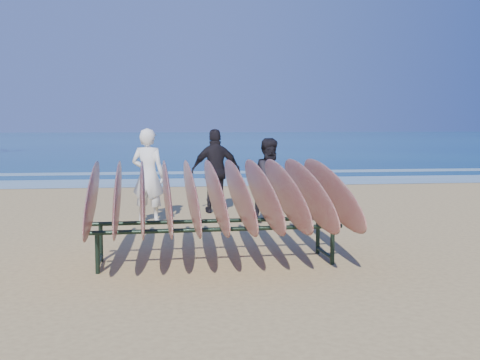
{
  "coord_description": "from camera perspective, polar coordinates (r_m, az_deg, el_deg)",
  "views": [
    {
      "loc": [
        -1.17,
        -8.27,
        1.83
      ],
      "look_at": [
        0.0,
        0.8,
        0.95
      ],
      "focal_mm": 45.0,
      "sensor_mm": 36.0,
      "label": 1
    }
  ],
  "objects": [
    {
      "name": "foam_near",
      "position": [
        18.4,
        -3.66,
        -0.19
      ],
      "size": [
        160.0,
        160.0,
        0.0
      ],
      "primitive_type": "plane",
      "color": "white",
      "rests_on": "ground"
    },
    {
      "name": "foam_far",
      "position": [
        21.87,
        -4.25,
        0.71
      ],
      "size": [
        160.0,
        160.0,
        0.0
      ],
      "primitive_type": "plane",
      "color": "white",
      "rests_on": "ground"
    },
    {
      "name": "ocean",
      "position": [
        63.3,
        -6.29,
        3.82
      ],
      "size": [
        160.0,
        160.0,
        0.0
      ],
      "primitive_type": "plane",
      "color": "navy",
      "rests_on": "ground"
    },
    {
      "name": "ground",
      "position": [
        8.55,
        0.69,
        -6.87
      ],
      "size": [
        120.0,
        120.0,
        0.0
      ],
      "primitive_type": "plane",
      "color": "tan",
      "rests_on": "ground"
    },
    {
      "name": "person_dark_a",
      "position": [
        11.1,
        2.95,
        0.02
      ],
      "size": [
        0.95,
        0.92,
        1.54
      ],
      "primitive_type": "imported",
      "rotation": [
        0.0,
        0.0,
        0.65
      ],
      "color": "black",
      "rests_on": "ground"
    },
    {
      "name": "person_white",
      "position": [
        11.06,
        -8.7,
        0.41
      ],
      "size": [
        0.74,
        0.62,
        1.72
      ],
      "primitive_type": "imported",
      "rotation": [
        0.0,
        0.0,
        2.76
      ],
      "color": "silver",
      "rests_on": "ground"
    },
    {
      "name": "surfboard_rack",
      "position": [
        7.77,
        -2.36,
        -1.39
      ],
      "size": [
        3.26,
        2.88,
        1.45
      ],
      "rotation": [
        0.0,
        0.0,
        0.03
      ],
      "color": "black",
      "rests_on": "ground"
    },
    {
      "name": "person_dark_b",
      "position": [
        12.15,
        -2.3,
        0.86
      ],
      "size": [
        1.01,
        0.45,
        1.7
      ],
      "primitive_type": "imported",
      "rotation": [
        0.0,
        0.0,
        3.17
      ],
      "color": "black",
      "rests_on": "ground"
    }
  ]
}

